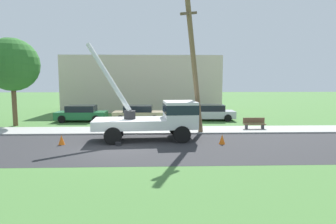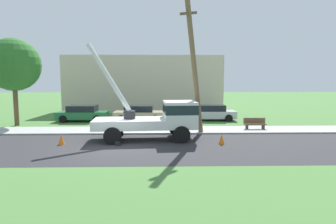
{
  "view_description": "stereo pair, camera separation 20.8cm",
  "coord_description": "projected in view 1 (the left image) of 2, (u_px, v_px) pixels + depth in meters",
  "views": [
    {
      "loc": [
        2.26,
        -15.17,
        3.64
      ],
      "look_at": [
        2.91,
        3.44,
        1.54
      ],
      "focal_mm": 30.16,
      "sensor_mm": 36.0,
      "label": 1
    },
    {
      "loc": [
        2.47,
        -15.18,
        3.64
      ],
      "look_at": [
        2.91,
        3.44,
        1.54
      ],
      "focal_mm": 30.16,
      "sensor_mm": 36.0,
      "label": 2
    }
  ],
  "objects": [
    {
      "name": "roadside_tree_near",
      "position": [
        12.0,
        65.0,
        22.13
      ],
      "size": [
        4.15,
        4.15,
        6.94
      ],
      "color": "brown",
      "rests_on": "ground"
    },
    {
      "name": "traffic_cone_ahead",
      "position": [
        222.0,
        139.0,
        16.14
      ],
      "size": [
        0.36,
        0.36,
        0.56
      ],
      "primitive_type": "cone",
      "color": "orange",
      "rests_on": "ground"
    },
    {
      "name": "parked_sedan_silver",
      "position": [
        210.0,
        112.0,
        25.72
      ],
      "size": [
        4.43,
        2.07,
        1.42
      ],
      "color": "#B7B7BF",
      "rests_on": "ground"
    },
    {
      "name": "utility_truck",
      "position": [
        159.0,
        117.0,
        17.35
      ],
      "size": [
        6.93,
        3.23,
        5.98
      ],
      "color": "silver",
      "rests_on": "ground"
    },
    {
      "name": "traffic_cone_behind",
      "position": [
        62.0,
        140.0,
        15.97
      ],
      "size": [
        0.36,
        0.36,
        0.56
      ],
      "primitive_type": "cone",
      "color": "orange",
      "rests_on": "ground"
    },
    {
      "name": "leaning_utility_pole",
      "position": [
        194.0,
        66.0,
        18.22
      ],
      "size": [
        1.88,
        2.38,
        8.85
      ],
      "color": "brown",
      "rests_on": "ground"
    },
    {
      "name": "road_asphalt",
      "position": [
        117.0,
        147.0,
        15.4
      ],
      "size": [
        80.0,
        7.13,
        0.01
      ],
      "primitive_type": "cube",
      "color": "#2B2B2D",
      "rests_on": "ground"
    },
    {
      "name": "park_bench",
      "position": [
        254.0,
        124.0,
        20.67
      ],
      "size": [
        1.6,
        0.45,
        0.9
      ],
      "color": "brown",
      "rests_on": "ground"
    },
    {
      "name": "sidewalk_strip",
      "position": [
        127.0,
        130.0,
        20.33
      ],
      "size": [
        80.0,
        2.81,
        0.1
      ],
      "primitive_type": "cube",
      "color": "#9E9E99",
      "rests_on": "ground"
    },
    {
      "name": "ground_plane",
      "position": [
        135.0,
        118.0,
        27.31
      ],
      "size": [
        120.0,
        120.0,
        0.0
      ],
      "primitive_type": "plane",
      "color": "#477538"
    },
    {
      "name": "parked_sedan_green",
      "position": [
        82.0,
        113.0,
        25.03
      ],
      "size": [
        4.42,
        2.05,
        1.42
      ],
      "color": "#1E6638",
      "rests_on": "ground"
    },
    {
      "name": "parked_sedan_tan",
      "position": [
        138.0,
        113.0,
        25.05
      ],
      "size": [
        4.44,
        2.09,
        1.42
      ],
      "color": "tan",
      "rests_on": "ground"
    },
    {
      "name": "lowrise_building_backdrop",
      "position": [
        143.0,
        84.0,
        34.05
      ],
      "size": [
        18.0,
        6.0,
        6.4
      ],
      "primitive_type": "cube",
      "color": "beige",
      "rests_on": "ground"
    }
  ]
}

